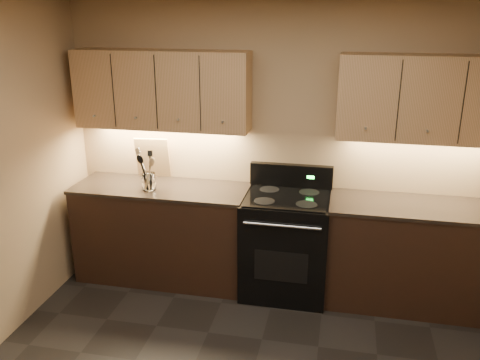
# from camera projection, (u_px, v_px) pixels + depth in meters

# --- Properties ---
(wall_back) EXTENTS (4.00, 0.04, 2.60)m
(wall_back) POSITION_uv_depth(u_px,v_px,m) (284.00, 146.00, 4.65)
(wall_back) COLOR #A2835F
(wall_back) RESTS_ON ground
(counter_left) EXTENTS (1.62, 0.62, 0.93)m
(counter_left) POSITION_uv_depth(u_px,v_px,m) (163.00, 232.00, 4.85)
(counter_left) COLOR black
(counter_left) RESTS_ON ground
(counter_right) EXTENTS (1.46, 0.62, 0.93)m
(counter_right) POSITION_uv_depth(u_px,v_px,m) (412.00, 255.00, 4.41)
(counter_right) COLOR black
(counter_right) RESTS_ON ground
(stove) EXTENTS (0.76, 0.68, 1.14)m
(stove) POSITION_uv_depth(u_px,v_px,m) (286.00, 243.00, 4.60)
(stove) COLOR black
(stove) RESTS_ON ground
(upper_cab_left) EXTENTS (1.60, 0.30, 0.70)m
(upper_cab_left) POSITION_uv_depth(u_px,v_px,m) (162.00, 90.00, 4.56)
(upper_cab_left) COLOR tan
(upper_cab_left) RESTS_ON wall_back
(upper_cab_right) EXTENTS (1.44, 0.30, 0.70)m
(upper_cab_right) POSITION_uv_depth(u_px,v_px,m) (428.00, 99.00, 4.12)
(upper_cab_right) COLOR tan
(upper_cab_right) RESTS_ON wall_back
(outlet_plate) EXTENTS (0.08, 0.01, 0.12)m
(outlet_plate) POSITION_uv_depth(u_px,v_px,m) (151.00, 157.00, 4.95)
(outlet_plate) COLOR #B2B5BA
(outlet_plate) RESTS_ON wall_back
(utensil_crock) EXTENTS (0.15, 0.15, 0.16)m
(utensil_crock) POSITION_uv_depth(u_px,v_px,m) (149.00, 182.00, 4.60)
(utensil_crock) COLOR white
(utensil_crock) RESTS_ON counter_left
(cutting_board) EXTENTS (0.33, 0.15, 0.40)m
(cutting_board) POSITION_uv_depth(u_px,v_px,m) (153.00, 158.00, 4.89)
(cutting_board) COLOR tan
(cutting_board) RESTS_ON counter_left
(wooden_spoon) EXTENTS (0.13, 0.10, 0.29)m
(wooden_spoon) POSITION_uv_depth(u_px,v_px,m) (145.00, 173.00, 4.57)
(wooden_spoon) COLOR tan
(wooden_spoon) RESTS_ON utensil_crock
(black_spoon) EXTENTS (0.10, 0.15, 0.34)m
(black_spoon) POSITION_uv_depth(u_px,v_px,m) (147.00, 170.00, 4.58)
(black_spoon) COLOR black
(black_spoon) RESTS_ON utensil_crock
(black_turner) EXTENTS (0.13, 0.20, 0.37)m
(black_turner) POSITION_uv_depth(u_px,v_px,m) (149.00, 170.00, 4.55)
(black_turner) COLOR black
(black_turner) RESTS_ON utensil_crock
(steel_spatula) EXTENTS (0.24, 0.15, 0.40)m
(steel_spatula) POSITION_uv_depth(u_px,v_px,m) (150.00, 167.00, 4.55)
(steel_spatula) COLOR silver
(steel_spatula) RESTS_ON utensil_crock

